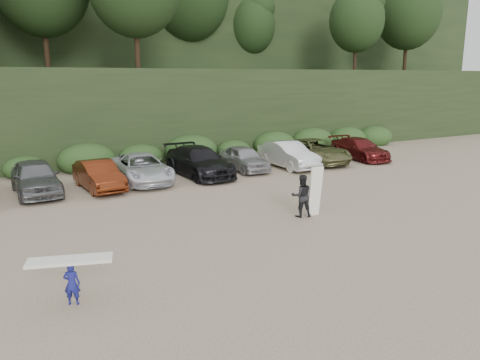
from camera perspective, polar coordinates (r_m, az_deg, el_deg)
ground at (r=16.42m, az=-0.46°, el=-7.10°), size 120.00×120.00×0.00m
hillside_backdrop at (r=50.37m, az=-21.62°, el=18.22°), size 90.00×41.50×28.00m
parked_cars at (r=24.91m, az=-14.11°, el=1.18°), size 34.60×6.24×1.65m
child_surfer at (r=12.34m, az=-19.91°, el=-10.67°), size 2.08×1.11×1.20m
adult_surfer at (r=18.80m, az=7.66°, el=-1.87°), size 1.32×0.88×2.03m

